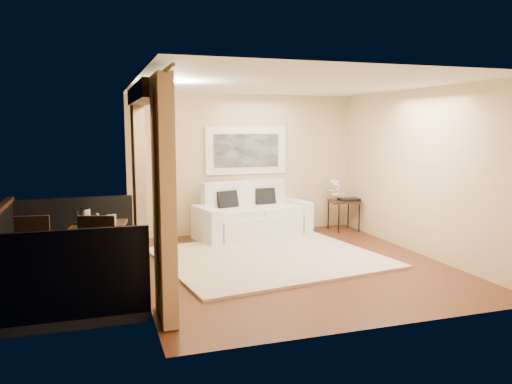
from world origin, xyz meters
name	(u,v)px	position (x,y,z in m)	size (l,w,h in m)	color
floor	(292,265)	(0.00, 0.00, 0.00)	(5.00, 5.00, 0.00)	#5C301B
room_shell	(144,94)	(-2.13, 0.00, 2.52)	(5.00, 6.40, 5.00)	white
balcony	(59,273)	(-3.31, 0.00, 0.18)	(1.81, 2.60, 1.17)	#605B56
curtains	(148,182)	(-2.11, 0.00, 1.34)	(0.16, 4.80, 2.64)	tan
artwork	(246,150)	(0.03, 2.46, 1.62)	(1.62, 0.07, 0.92)	white
rug	(269,257)	(-0.21, 0.43, 0.02)	(3.29, 2.86, 0.04)	beige
sofa	(251,217)	(0.01, 2.10, 0.37)	(2.30, 1.35, 1.04)	white
side_table	(344,203)	(1.93, 2.00, 0.56)	(0.67, 0.67, 0.62)	#311B10
tray	(349,199)	(2.01, 1.94, 0.64)	(0.38, 0.28, 0.05)	black
orchid	(335,189)	(1.79, 2.13, 0.84)	(0.24, 0.16, 0.45)	white
bistro_table	(99,230)	(-2.78, 0.05, 0.71)	(0.79, 0.79, 0.79)	#311B10
balcony_chair_far	(35,246)	(-3.57, 0.01, 0.56)	(0.46, 0.47, 0.97)	#311B10
balcony_chair_near	(95,253)	(-2.83, -0.73, 0.60)	(0.55, 0.56, 1.03)	#311B10
ice_bucket	(84,216)	(-2.96, 0.14, 0.89)	(0.18, 0.18, 0.20)	white
candle	(101,219)	(-2.74, 0.22, 0.83)	(0.06, 0.06, 0.07)	red
vase	(98,220)	(-2.79, -0.16, 0.88)	(0.04, 0.04, 0.18)	silver
glass_a	(109,219)	(-2.64, 0.02, 0.85)	(0.06, 0.06, 0.12)	silver
glass_b	(114,219)	(-2.58, 0.04, 0.85)	(0.06, 0.06, 0.12)	white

